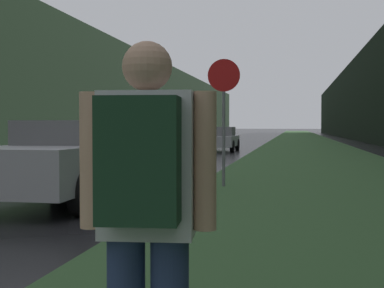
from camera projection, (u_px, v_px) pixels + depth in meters
name	position (u px, v px, depth m)	size (l,w,h in m)	color
grass_verge	(305.00, 145.00, 38.48)	(6.00, 240.00, 0.02)	#33562D
lane_stripe_c	(55.00, 182.00, 13.00)	(0.12, 3.00, 0.01)	silver
lane_stripe_d	(137.00, 163.00, 19.88)	(0.12, 3.00, 0.01)	silver
treeline_far_side	(132.00, 96.00, 51.17)	(2.00, 140.00, 8.52)	black
treeline_near_side	(373.00, 95.00, 47.04)	(2.00, 140.00, 8.15)	black
stop_sign	(224.00, 107.00, 11.84)	(0.72, 0.07, 2.84)	slate
hitchhiker_with_backpack	(146.00, 212.00, 2.28)	(0.59, 0.44, 1.72)	navy
car_passing_near	(70.00, 159.00, 9.60)	(1.84, 4.59, 1.45)	#9E9EA3
car_passing_far	(220.00, 139.00, 28.93)	(1.86, 4.04, 1.32)	#9E9EA3
car_oncoming	(192.00, 135.00, 40.03)	(1.83, 4.59, 1.40)	maroon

